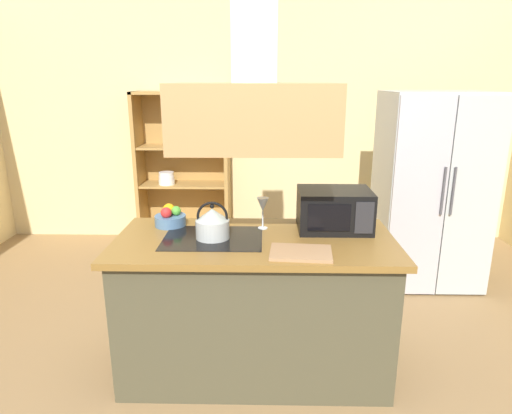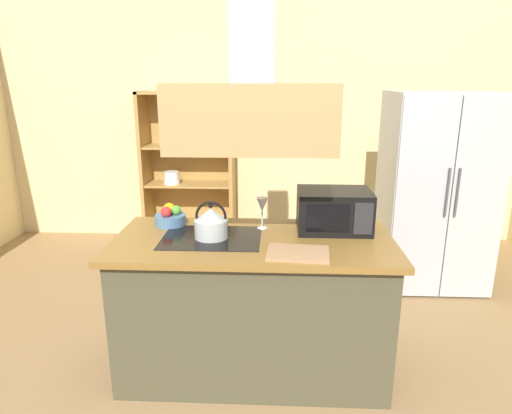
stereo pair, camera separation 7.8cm
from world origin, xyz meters
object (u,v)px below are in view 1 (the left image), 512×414
microwave (334,210)px  fruit_bowl (170,218)px  refrigerator (430,190)px  wine_glass_on_counter (263,206)px  kettle (212,223)px  dish_cabinet (184,178)px  cutting_board (301,253)px

microwave → fruit_bowl: (-1.07, 0.05, -0.08)m
microwave → refrigerator: bearing=48.9°
refrigerator → microwave: refrigerator is taller
wine_glass_on_counter → fruit_bowl: bearing=175.4°
refrigerator → kettle: refrigerator is taller
wine_glass_on_counter → refrigerator: bearing=38.6°
refrigerator → dish_cabinet: 2.63m
cutting_board → refrigerator: bearing=51.8°
microwave → kettle: bearing=-165.9°
dish_cabinet → wine_glass_on_counter: 2.42m
kettle → wine_glass_on_counter: (0.30, 0.19, 0.06)m
refrigerator → fruit_bowl: 2.42m
dish_cabinet → kettle: dish_cabinet is taller
kettle → fruit_bowl: size_ratio=1.12×
refrigerator → cutting_board: refrigerator is taller
kettle → dish_cabinet: bearing=104.1°
dish_cabinet → fruit_bowl: dish_cabinet is taller
refrigerator → wine_glass_on_counter: bearing=-141.4°
dish_cabinet → kettle: size_ratio=7.47×
kettle → fruit_bowl: 0.40m
kettle → fruit_bowl: (-0.31, 0.24, -0.04)m
dish_cabinet → cutting_board: size_ratio=5.03×
fruit_bowl → cutting_board: bearing=-30.8°
kettle → cutting_board: bearing=-25.7°
cutting_board → wine_glass_on_counter: bearing=115.9°
wine_glass_on_counter → microwave: bearing=-0.2°
refrigerator → fruit_bowl: (-2.12, -1.16, 0.08)m
dish_cabinet → cutting_board: bearing=-67.1°
kettle → wine_glass_on_counter: 0.36m
microwave → fruit_bowl: 1.07m
dish_cabinet → fruit_bowl: size_ratio=8.40×
refrigerator → cutting_board: (-1.30, -1.65, 0.04)m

